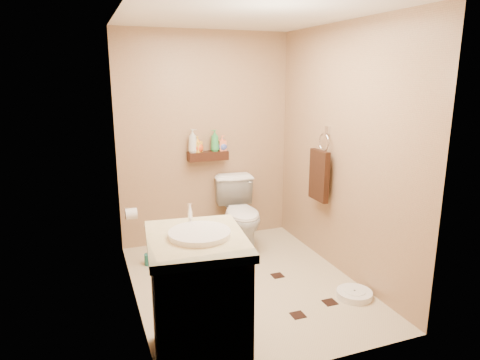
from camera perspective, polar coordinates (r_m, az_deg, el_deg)
name	(u,v)px	position (r m, az deg, el deg)	size (l,w,h in m)	color
ground	(245,283)	(4.16, 0.62, -13.61)	(2.50, 2.50, 0.00)	beige
wall_back	(206,139)	(4.93, -4.61, 5.44)	(2.00, 0.04, 2.40)	#A4815D
wall_front	(318,196)	(2.67, 10.42, -2.09)	(2.00, 0.04, 2.40)	#A4815D
wall_left	(129,167)	(3.53, -14.64, 1.63)	(0.04, 2.50, 2.40)	#A4815D
wall_right	(342,152)	(4.22, 13.46, 3.66)	(0.04, 2.50, 2.40)	#A4815D
ceiling	(245,14)	(3.72, 0.72, 21.27)	(2.00, 2.50, 0.02)	silver
wall_shelf	(208,156)	(4.89, -4.31, 3.22)	(0.46, 0.14, 0.10)	#391B0F
floor_accents	(253,287)	(4.10, 1.80, -14.01)	(1.17, 1.25, 0.01)	black
toilet	(241,214)	(4.81, 0.07, -4.60)	(0.44, 0.77, 0.79)	white
vanity	(198,299)	(2.95, -5.62, -15.57)	(0.70, 0.82, 1.06)	brown
bathroom_scale	(354,294)	(4.05, 15.00, -14.46)	(0.38, 0.38, 0.06)	white
toilet_brush	(149,250)	(4.57, -12.04, -9.10)	(0.11, 0.11, 0.46)	#1A6B68
towel_ring	(319,173)	(4.43, 10.55, 0.92)	(0.12, 0.30, 0.76)	silver
toilet_paper	(131,214)	(4.32, -14.32, -4.38)	(0.12, 0.11, 0.12)	white
bottle_a	(193,141)	(4.81, -6.33, 5.21)	(0.10, 0.10, 0.26)	silver
bottle_b	(197,144)	(4.83, -5.69, 4.77)	(0.08, 0.08, 0.18)	yellow
bottle_c	(198,146)	(4.84, -5.57, 4.57)	(0.11, 0.11, 0.15)	#E24C1A
bottle_d	(215,140)	(4.88, -3.38, 5.29)	(0.10, 0.10, 0.25)	green
bottle_e	(222,143)	(4.91, -2.39, 4.95)	(0.08, 0.08, 0.18)	#FF8054
bottle_f	(222,145)	(4.92, -2.35, 4.75)	(0.11, 0.11, 0.14)	#4C60BE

